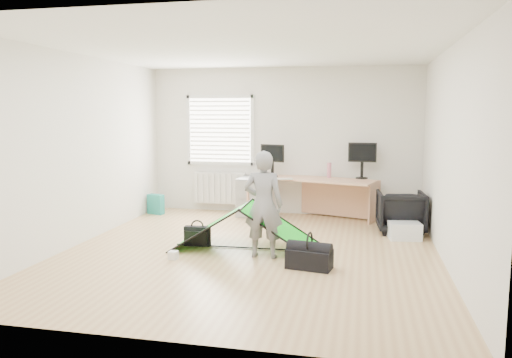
% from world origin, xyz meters
% --- Properties ---
extents(ground, '(5.50, 5.50, 0.00)m').
position_xyz_m(ground, '(0.00, 0.00, 0.00)').
color(ground, tan).
rests_on(ground, ground).
extents(back_wall, '(5.00, 0.02, 2.70)m').
position_xyz_m(back_wall, '(0.00, 2.75, 1.35)').
color(back_wall, silver).
rests_on(back_wall, ground).
extents(window, '(1.20, 0.06, 1.20)m').
position_xyz_m(window, '(-1.20, 2.71, 1.55)').
color(window, silver).
rests_on(window, back_wall).
extents(radiator, '(1.00, 0.12, 0.60)m').
position_xyz_m(radiator, '(-1.20, 2.67, 0.45)').
color(radiator, silver).
rests_on(radiator, back_wall).
extents(desk, '(2.23, 1.26, 0.73)m').
position_xyz_m(desk, '(0.63, 2.36, 0.36)').
color(desk, tan).
rests_on(desk, ground).
extents(filing_cabinet, '(0.50, 0.64, 0.70)m').
position_xyz_m(filing_cabinet, '(-0.50, 2.40, 0.35)').
color(filing_cabinet, '#97989C').
rests_on(filing_cabinet, ground).
extents(monitor_left, '(0.46, 0.21, 0.43)m').
position_xyz_m(monitor_left, '(-0.13, 2.41, 0.94)').
color(monitor_left, black).
rests_on(monitor_left, desk).
extents(monitor_right, '(0.49, 0.12, 0.47)m').
position_xyz_m(monitor_right, '(1.45, 2.50, 0.96)').
color(monitor_right, black).
rests_on(monitor_right, desk).
extents(keyboard, '(0.42, 0.22, 0.02)m').
position_xyz_m(keyboard, '(0.08, 2.09, 0.74)').
color(keyboard, beige).
rests_on(keyboard, desk).
extents(thermos, '(0.09, 0.09, 0.27)m').
position_xyz_m(thermos, '(0.88, 2.49, 0.86)').
color(thermos, '#C56E83').
rests_on(thermos, desk).
extents(office_chair, '(0.76, 0.78, 0.66)m').
position_xyz_m(office_chair, '(2.07, 1.61, 0.33)').
color(office_chair, black).
rests_on(office_chair, ground).
extents(person, '(0.52, 0.34, 1.40)m').
position_xyz_m(person, '(0.23, -0.19, 0.70)').
color(person, slate).
rests_on(person, ground).
extents(kite, '(2.05, 0.95, 0.63)m').
position_xyz_m(kite, '(-0.08, 0.15, 0.31)').
color(kite, '#14D320').
rests_on(kite, ground).
extents(storage_crate, '(0.50, 0.39, 0.26)m').
position_xyz_m(storage_crate, '(2.10, 1.17, 0.13)').
color(storage_crate, white).
rests_on(storage_crate, ground).
extents(tote_bag, '(0.34, 0.22, 0.37)m').
position_xyz_m(tote_bag, '(-2.30, 2.15, 0.18)').
color(tote_bag, '#1D8179').
rests_on(tote_bag, ground).
extents(laptop_bag, '(0.38, 0.14, 0.28)m').
position_xyz_m(laptop_bag, '(-0.80, 0.18, 0.14)').
color(laptop_bag, black).
rests_on(laptop_bag, ground).
extents(white_box, '(0.11, 0.11, 0.11)m').
position_xyz_m(white_box, '(-0.89, -0.54, 0.05)').
color(white_box, silver).
rests_on(white_box, ground).
extents(duffel_bag, '(0.58, 0.36, 0.24)m').
position_xyz_m(duffel_bag, '(0.87, -0.54, 0.12)').
color(duffel_bag, black).
rests_on(duffel_bag, ground).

